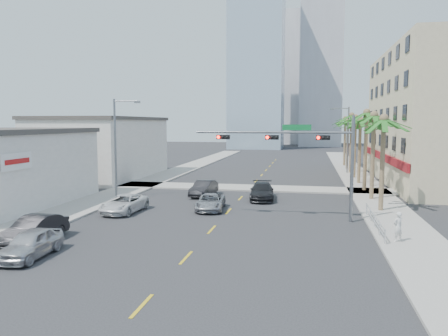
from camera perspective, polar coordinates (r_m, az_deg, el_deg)
name	(u,v)px	position (r m, az deg, el deg)	size (l,w,h in m)	color
ground	(196,247)	(24.68, -3.69, -10.25)	(260.00, 260.00, 0.00)	#262628
sidewalk_right	(372,195)	(43.86, 18.71, -3.30)	(4.00, 120.00, 0.15)	gray
sidewalk_left	(134,187)	(47.06, -11.67, -2.50)	(4.00, 120.00, 0.15)	gray
sidewalk_cross	(249,188)	(45.83, 3.32, -2.61)	(80.00, 4.00, 0.15)	gray
building_left_far	(102,149)	(57.07, -15.60, 2.43)	(11.00, 18.00, 7.20)	beige
tower_far_left	(257,58)	(119.98, 4.33, 14.12)	(14.00, 14.00, 48.00)	#99B2C6
tower_far_right	(321,43)	(134.95, 12.60, 15.66)	(12.00, 12.00, 60.00)	#ADADB2
tower_far_center	(283,80)	(148.87, 7.65, 11.33)	(16.00, 16.00, 42.00)	#ADADB2
traffic_signal_mast	(305,149)	(30.93, 10.52, 2.48)	(11.12, 0.54, 7.20)	slate
palm_tree_0	(384,120)	(35.36, 20.16, 5.91)	(4.80, 4.80, 7.80)	brown
palm_tree_1	(374,116)	(40.50, 19.02, 6.40)	(4.80, 4.80, 8.16)	brown
palm_tree_2	(367,114)	(45.67, 18.13, 6.78)	(4.80, 4.80, 8.52)	brown
palm_tree_3	(360,121)	(50.82, 17.39, 5.90)	(4.80, 4.80, 7.80)	brown
palm_tree_4	(356,118)	(56.00, 16.82, 6.25)	(4.80, 4.80, 8.16)	brown
palm_tree_5	(352,116)	(61.18, 16.34, 6.54)	(4.80, 4.80, 8.52)	brown
palm_tree_6	(348,121)	(66.35, 15.92, 5.89)	(4.80, 4.80, 7.80)	brown
palm_tree_7	(345,119)	(71.54, 15.57, 6.16)	(4.80, 4.80, 8.16)	brown
streetlight_left	(117,143)	(40.71, -13.77, 3.21)	(2.55, 0.25, 9.00)	slate
streetlight_right	(346,136)	(61.15, 15.70, 4.01)	(2.55, 0.25, 9.00)	slate
guardrail	(374,219)	(29.88, 19.06, -6.38)	(0.08, 8.08, 1.00)	silver
car_parked_near	(31,244)	(24.67, -23.92, -9.01)	(1.72, 4.26, 1.45)	#BABBBF
car_parked_mid	(34,229)	(27.65, -23.53, -7.35)	(1.61, 4.61, 1.52)	black
car_parked_far	(124,204)	(34.49, -12.90, -4.56)	(2.26, 4.91, 1.36)	silver
car_lane_left	(204,188)	(41.04, -2.65, -2.68)	(1.55, 4.44, 1.46)	black
car_lane_center	(210,202)	(34.56, -1.79, -4.48)	(2.09, 4.54, 1.26)	#AAAAAE
car_lane_right	(262,191)	(39.28, 4.98, -3.06)	(2.09, 5.14, 1.49)	black
pedestrian	(398,227)	(26.81, 21.76, -7.14)	(0.62, 0.41, 1.71)	silver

